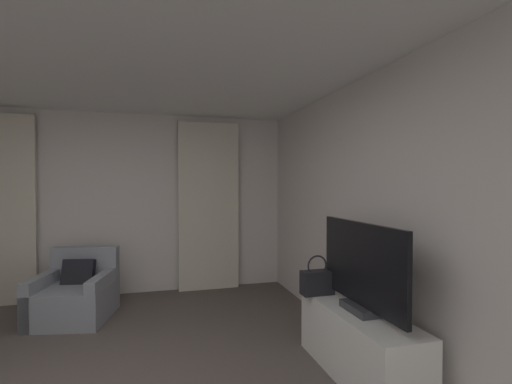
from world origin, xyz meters
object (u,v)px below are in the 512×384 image
(handbag_primary, at_px, (317,281))
(armchair, at_px, (75,296))
(tv_flatscreen, at_px, (361,269))
(tv_console, at_px, (358,344))

(handbag_primary, bearing_deg, armchair, 146.38)
(tv_flatscreen, xyz_separation_m, handbag_primary, (-0.14, 0.52, -0.23))
(tv_console, height_order, handbag_primary, handbag_primary)
(tv_console, relative_size, handbag_primary, 3.60)
(armchair, bearing_deg, tv_console, -39.40)
(tv_console, bearing_deg, tv_flatscreen, -90.00)
(tv_console, height_order, tv_flatscreen, tv_flatscreen)
(tv_console, xyz_separation_m, handbag_primary, (-0.14, 0.48, 0.40))
(armchair, bearing_deg, handbag_primary, -33.62)
(tv_console, distance_m, handbag_primary, 0.64)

